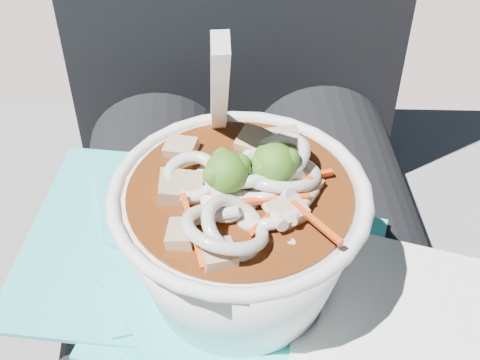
{
  "coord_description": "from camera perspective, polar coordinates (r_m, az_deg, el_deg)",
  "views": [
    {
      "loc": [
        -0.04,
        -0.34,
        1.03
      ],
      "look_at": [
        -0.02,
        -0.04,
        0.75
      ],
      "focal_mm": 50.0,
      "sensor_mm": 36.0,
      "label": 1
    }
  ],
  "objects": [
    {
      "name": "plastic_bag",
      "position": [
        0.49,
        0.15,
        -9.93
      ],
      "size": [
        0.36,
        0.38,
        0.02
      ],
      "color": "#30C8CB",
      "rests_on": "lap"
    },
    {
      "name": "napkins",
      "position": [
        0.47,
        13.66,
        -12.4
      ],
      "size": [
        0.18,
        0.17,
        0.01
      ],
      "color": "white",
      "rests_on": "plastic_bag"
    },
    {
      "name": "person_body",
      "position": [
        0.63,
        0.76,
        -3.71
      ],
      "size": [
        0.34,
        0.94,
        1.03
      ],
      "color": "black",
      "rests_on": "ground"
    },
    {
      "name": "udon_bowl",
      "position": [
        0.44,
        0.04,
        -4.24
      ],
      "size": [
        0.21,
        0.21,
        0.2
      ],
      "color": "white",
      "rests_on": "plastic_bag"
    },
    {
      "name": "lap",
      "position": [
        0.58,
        1.5,
        -11.54
      ],
      "size": [
        0.32,
        0.48,
        0.15
      ],
      "color": "black",
      "rests_on": "stone_ledge"
    }
  ]
}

